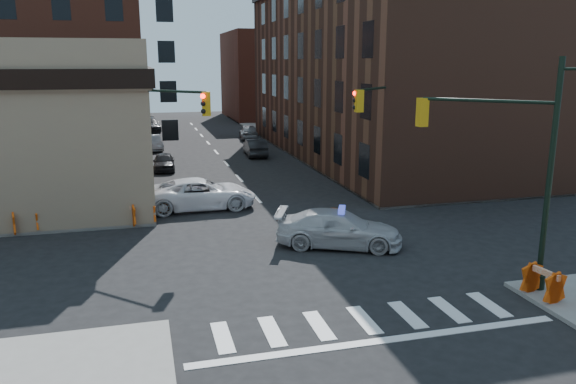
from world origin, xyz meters
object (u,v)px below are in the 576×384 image
parked_car_wfar (152,143)px  barrel_road (333,218)px  parked_car_wnear (164,162)px  pedestrian_b (92,205)px  parked_car_enear (255,147)px  barrel_bank (164,204)px  police_car (339,229)px  pedestrian_a (137,197)px  barricade_nw_a (143,214)px  pickup (201,194)px

parked_car_wfar → barrel_road: parked_car_wfar is taller
parked_car_wnear → pedestrian_b: pedestrian_b is taller
parked_car_enear → barrel_bank: bearing=66.9°
parked_car_wnear → pedestrian_b: bearing=-104.4°
police_car → barrel_bank: size_ratio=4.87×
pedestrian_b → pedestrian_a: bearing=-9.4°
parked_car_enear → barrel_road: (-0.55, -21.93, -0.29)m
parked_car_wnear → barricade_nw_a: size_ratio=2.90×
barrel_road → police_car: bearing=-104.7°
pickup → parked_car_wnear: size_ratio=1.60×
police_car → pickup: pickup is taller
police_car → barrel_bank: (-7.20, 7.41, -0.23)m
barrel_bank → pedestrian_b: bearing=-160.0°
parked_car_wfar → pedestrian_a: bearing=-100.2°
pickup → parked_car_wfar: 22.22m
parked_car_wnear → parked_car_enear: 9.20m
barrel_bank → barricade_nw_a: barrel_bank is taller
pedestrian_a → pickup: bearing=31.4°
parked_car_wnear → parked_car_enear: bearing=32.7°
barrel_road → barrel_bank: 9.18m
pedestrian_b → barrel_road: bearing=-49.6°
pickup → parked_car_wnear: 12.04m
pickup → parked_car_wnear: bearing=5.9°
pickup → pedestrian_a: (-3.39, -1.01, 0.27)m
pickup → parked_car_wfar: bearing=4.2°
parked_car_wfar → pedestrian_a: 23.18m
parked_car_wfar → barricade_nw_a: (-1.12, -24.83, -0.04)m
police_car → parked_car_wfar: size_ratio=1.33×
parked_car_wfar → barrel_road: bearing=-80.7°
barricade_nw_a → parked_car_enear: bearing=49.3°
parked_car_enear → parked_car_wfar: bearing=-29.8°
parked_car_wfar → barricade_nw_a: parked_car_wfar is taller
police_car → pedestrian_b: bearing=83.1°
pickup → pedestrian_a: bearing=105.5°
parked_car_enear → pedestrian_b: 22.18m
police_car → pedestrian_b: size_ratio=3.09×
pickup → barrel_road: pickup is taller
police_car → pedestrian_a: size_ratio=2.87×
police_car → barrel_bank: police_car is taller
police_car → parked_car_wfar: police_car is taller
parked_car_enear → barricade_nw_a: bearing=66.6°
parked_car_wfar → barrel_bank: size_ratio=3.67×
pedestrian_b → barricade_nw_a: 2.57m
police_car → pedestrian_a: pedestrian_a is taller
police_car → barricade_nw_a: bearing=79.8°
police_car → parked_car_enear: size_ratio=1.21×
parked_car_wfar → pedestrian_b: pedestrian_b is taller
pedestrian_a → police_car: bearing=-24.7°
parked_car_enear → barricade_nw_a: (-9.61, -19.35, -0.11)m
police_car → pedestrian_a: bearing=73.1°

